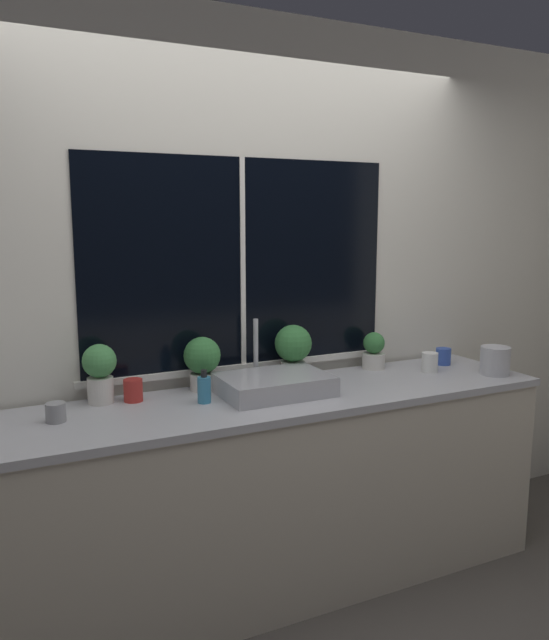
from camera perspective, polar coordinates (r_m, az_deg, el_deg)
name	(u,v)px	position (r m, az deg, el deg)	size (l,w,h in m)	color
ground_plane	(303,621)	(3.02, 2.59, -25.79)	(14.00, 14.00, 0.00)	#4C4742
wall_back	(240,296)	(3.10, -3.20, 2.19)	(8.00, 0.09, 2.70)	silver
wall_right	(484,267)	(5.16, 18.63, 4.57)	(0.06, 7.00, 2.70)	silver
counter	(272,493)	(3.02, -0.19, -15.50)	(2.70, 0.63, 0.94)	beige
sink	(274,384)	(2.88, -0.06, -5.88)	(0.49, 0.40, 0.32)	#ADADB2
potted_plant_far_left	(100,370)	(2.82, -15.69, -4.43)	(0.15, 0.15, 0.26)	silver
potted_plant_center_left	(202,360)	(2.94, -6.62, -3.66)	(0.17, 0.17, 0.25)	silver
potted_plant_center_right	(293,348)	(3.12, 1.72, -2.57)	(0.19, 0.19, 0.27)	silver
potted_plant_far_right	(374,351)	(3.38, 9.07, -2.81)	(0.12, 0.12, 0.20)	silver
soap_bottle	(204,389)	(2.76, -6.45, -6.29)	(0.06, 0.06, 0.15)	teal
mug_white	(430,362)	(3.38, 14.01, -3.77)	(0.08, 0.08, 0.10)	white
mug_grey	(56,412)	(2.65, -19.38, -7.97)	(0.08, 0.08, 0.08)	gray
mug_blue	(443,356)	(3.56, 15.17, -3.23)	(0.08, 0.08, 0.09)	#3351AD
mug_red	(133,390)	(2.83, -12.80, -6.28)	(0.08, 0.08, 0.10)	#B72D28
kettle	(495,359)	(3.41, 19.52, -3.42)	(0.15, 0.15, 0.16)	#B2B2B7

